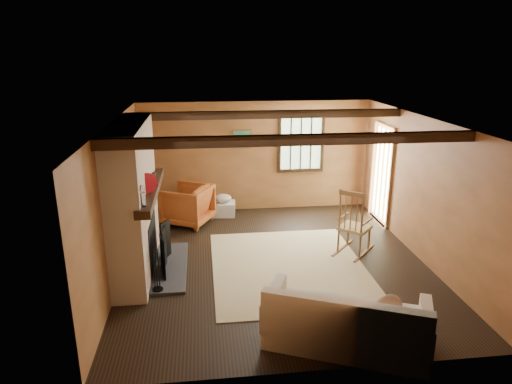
{
  "coord_description": "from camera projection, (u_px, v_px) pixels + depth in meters",
  "views": [
    {
      "loc": [
        -1.15,
        -6.92,
        3.46
      ],
      "look_at": [
        -0.27,
        0.4,
        1.13
      ],
      "focal_mm": 32.0,
      "sensor_mm": 36.0,
      "label": 1
    }
  ],
  "objects": [
    {
      "name": "rocking_chair",
      "position": [
        354.0,
        226.0,
        7.95
      ],
      "size": [
        0.9,
        0.94,
        1.19
      ],
      "rotation": [
        0.0,
        0.0,
        2.41
      ],
      "color": "tan",
      "rests_on": "ground"
    },
    {
      "name": "firewood_pile",
      "position": [
        170.0,
        210.0,
        9.92
      ],
      "size": [
        0.6,
        0.11,
        0.22
      ],
      "color": "brown",
      "rests_on": "ground"
    },
    {
      "name": "room_envelope",
      "position": [
        287.0,
        165.0,
        7.5
      ],
      "size": [
        5.02,
        5.52,
        2.44
      ],
      "color": "#A7613B",
      "rests_on": "ground"
    },
    {
      "name": "ground",
      "position": [
        275.0,
        262.0,
        7.72
      ],
      "size": [
        5.5,
        5.5,
        0.0
      ],
      "primitive_type": "plane",
      "color": "black",
      "rests_on": "ground"
    },
    {
      "name": "sofa",
      "position": [
        346.0,
        325.0,
        5.48
      ],
      "size": [
        2.13,
        1.56,
        0.79
      ],
      "rotation": [
        0.0,
        0.0,
        -0.41
      ],
      "color": "beige",
      "rests_on": "ground"
    },
    {
      "name": "rug",
      "position": [
        288.0,
        267.0,
        7.56
      ],
      "size": [
        2.5,
        3.0,
        0.01
      ],
      "primitive_type": "cube",
      "color": "#D4B58D",
      "rests_on": "ground"
    },
    {
      "name": "fireplace",
      "position": [
        135.0,
        206.0,
        7.14
      ],
      "size": [
        1.02,
        2.3,
        2.4
      ],
      "color": "brown",
      "rests_on": "ground"
    },
    {
      "name": "laundry_basket",
      "position": [
        223.0,
        209.0,
        9.85
      ],
      "size": [
        0.54,
        0.43,
        0.3
      ],
      "primitive_type": "cube",
      "rotation": [
        0.0,
        0.0,
        -0.11
      ],
      "color": "silver",
      "rests_on": "ground"
    },
    {
      "name": "armchair",
      "position": [
        188.0,
        205.0,
        9.33
      ],
      "size": [
        1.18,
        1.17,
        0.81
      ],
      "primitive_type": "imported",
      "rotation": [
        0.0,
        0.0,
        -2.03
      ],
      "color": "#BF6026",
      "rests_on": "ground"
    },
    {
      "name": "basket_pillow",
      "position": [
        223.0,
        198.0,
        9.78
      ],
      "size": [
        0.43,
        0.39,
        0.18
      ],
      "primitive_type": "ellipsoid",
      "rotation": [
        0.0,
        0.0,
        0.33
      ],
      "color": "beige",
      "rests_on": "laundry_basket"
    }
  ]
}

